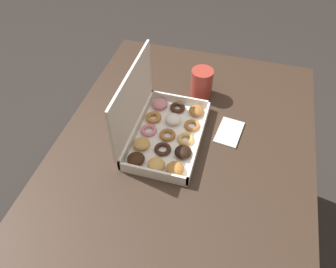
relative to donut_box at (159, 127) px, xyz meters
The scene contains 5 objects.
ground_plane 0.80m from the donut_box, 108.22° to the right, with size 8.00×8.00×0.00m, color #2D2826.
dining_table 0.18m from the donut_box, 108.22° to the right, with size 1.12×0.83×0.75m.
donut_box is the anchor object (origin of this frame).
coffee_mug 0.27m from the donut_box, 19.22° to the right, with size 0.08×0.08×0.11m.
paper_napkin 0.24m from the donut_box, 70.15° to the right, with size 0.13×0.09×0.01m.
Camera 1 is at (-0.67, -0.14, 1.57)m, focal length 35.00 mm.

